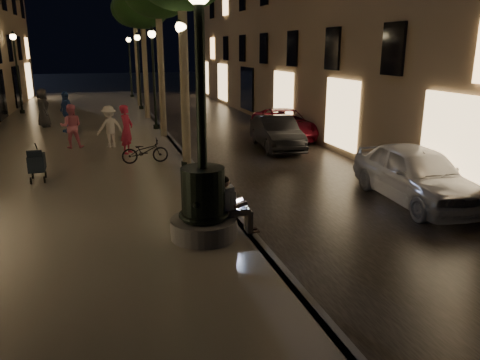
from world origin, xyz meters
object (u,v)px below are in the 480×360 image
object	(u,v)px
fountain_lamppost	(203,191)
lamp_curb_b	(153,65)
stroller	(37,163)
tree_far	(134,10)
lamp_curb_c	(139,61)
seated_man_laptop	(232,203)
tree_third	(142,7)
lamp_left_c	(16,62)
car_third	(284,124)
lamp_curb_d	(130,58)
car_front	(416,174)
pedestrian_white	(110,127)
lamp_curb_a	(183,74)
pedestrian_red	(127,129)
pedestrian_dark	(43,108)
bicycle	(145,151)
pedestrian_pink	(71,126)
car_second	(277,133)
pedestrian_blue	(67,112)

from	to	relation	value
fountain_lamppost	lamp_curb_b	xyz separation A→B (m)	(0.70, 14.00, 2.02)
stroller	tree_far	bearing A→B (deg)	74.03
lamp_curb_c	stroller	xyz separation A→B (m)	(-4.51, -16.40, -2.48)
seated_man_laptop	lamp_curb_c	xyz separation A→B (m)	(0.09, 22.00, 2.35)
tree_third	lamp_left_c	size ratio (longest dim) A/B	1.50
car_third	tree_third	bearing A→B (deg)	133.53
lamp_curb_d	stroller	xyz separation A→B (m)	(-4.51, -24.40, -2.48)
tree_far	lamp_curb_d	distance (m)	6.80
stroller	car_front	bearing A→B (deg)	-25.60
car_third	car_front	bearing A→B (deg)	-85.08
car_third	pedestrian_white	bearing A→B (deg)	-167.98
lamp_curb_a	pedestrian_red	size ratio (longest dim) A/B	2.65
pedestrian_white	pedestrian_dark	world-z (taller)	pedestrian_dark
pedestrian_white	bicycle	world-z (taller)	pedestrian_white
lamp_left_c	pedestrian_dark	bearing A→B (deg)	-72.71
pedestrian_pink	pedestrian_red	bearing A→B (deg)	145.07
stroller	pedestrian_dark	xyz separation A→B (m)	(-0.78, 10.59, 0.39)
car_front	bicycle	bearing A→B (deg)	143.14
tree_third	car_second	size ratio (longest dim) A/B	1.78
car_second	pedestrian_white	xyz separation A→B (m)	(-6.57, 1.31, 0.36)
lamp_left_c	car_second	bearing A→B (deg)	-49.22
pedestrian_pink	tree_far	bearing A→B (deg)	-101.22
lamp_curb_b	bicycle	size ratio (longest dim) A/B	3.06
tree_far	lamp_left_c	world-z (taller)	tree_far
pedestrian_red	pedestrian_white	bearing A→B (deg)	49.99
car_front	tree_far	bearing A→B (deg)	107.24
lamp_curb_c	lamp_curb_d	size ratio (longest dim) A/B	1.00
pedestrian_white	bicycle	xyz separation A→B (m)	(1.05, -3.09, -0.41)
seated_man_laptop	tree_far	xyz separation A→B (m)	(0.17, 24.00, 5.54)
lamp_curb_d	pedestrian_pink	size ratio (longest dim) A/B	2.78
lamp_curb_a	lamp_curb_d	distance (m)	24.00
stroller	pedestrian_white	world-z (taller)	pedestrian_white
car_third	pedestrian_blue	bearing A→B (deg)	166.48
pedestrian_white	pedestrian_blue	distance (m)	4.57
lamp_curb_a	stroller	distance (m)	5.16
fountain_lamppost	car_front	distance (m)	6.26
fountain_lamppost	car_front	xyz separation A→B (m)	(6.12, 1.25, -0.44)
lamp_left_c	pedestrian_blue	size ratio (longest dim) A/B	2.53
bicycle	pedestrian_red	bearing A→B (deg)	15.65
car_second	pedestrian_white	world-z (taller)	pedestrian_white
car_second	pedestrian_red	size ratio (longest dim) A/B	2.22
lamp_curb_c	pedestrian_dark	world-z (taller)	lamp_curb_c
bicycle	pedestrian_pink	bearing A→B (deg)	36.72
car_front	stroller	bearing A→B (deg)	160.38
seated_man_laptop	pedestrian_white	bearing A→B (deg)	102.21
lamp_curb_d	lamp_left_c	distance (m)	10.70
lamp_curb_c	lamp_curb_d	world-z (taller)	same
lamp_curb_a	pedestrian_blue	world-z (taller)	lamp_curb_a
car_front	pedestrian_pink	xyz separation A→B (m)	(-9.14, 9.15, 0.29)
lamp_curb_b	bicycle	bearing A→B (deg)	-99.89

